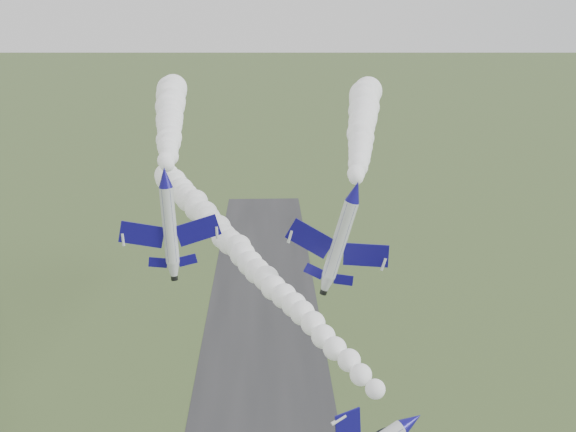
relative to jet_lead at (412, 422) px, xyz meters
name	(u,v)px	position (x,y,z in m)	size (l,w,h in m)	color
jet_lead	(412,422)	(0.00, 0.00, 0.00)	(6.22, 11.09, 9.16)	silver
smoke_trail_jet_lead	(234,245)	(-16.15, 37.73, 1.59)	(4.53, 76.25, 4.53)	white
jet_pair_left	(165,177)	(-23.01, 25.68, 14.21)	(11.51, 13.70, 3.38)	silver
smoke_trail_jet_pair_left	(170,117)	(-27.30, 60.82, 15.45)	(5.67, 64.30, 5.67)	white
jet_pair_right	(355,191)	(-1.82, 24.08, 12.78)	(11.75, 14.36, 4.37)	silver
smoke_trail_jet_pair_right	(362,124)	(3.88, 58.25, 14.52)	(5.88, 62.42, 5.88)	white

